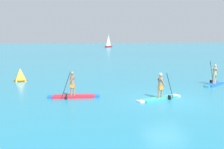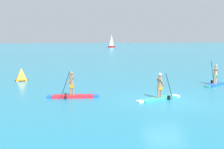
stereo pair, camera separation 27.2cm
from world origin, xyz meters
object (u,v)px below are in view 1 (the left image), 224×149
(paddleboarder_near_left, at_px, (73,93))
(paddleboarder_far_right, at_px, (214,81))
(sailboat_right_horizon, at_px, (109,45))
(race_marker_buoy, at_px, (20,75))
(paddleboarder_mid_center, at_px, (160,94))

(paddleboarder_near_left, height_order, paddleboarder_far_right, paddleboarder_far_right)
(paddleboarder_near_left, xyz_separation_m, sailboat_right_horizon, (27.91, 91.00, 0.61))
(race_marker_buoy, bearing_deg, sailboat_right_horizon, 69.22)
(paddleboarder_mid_center, xyz_separation_m, paddleboarder_far_right, (6.51, 3.15, 0.01))
(paddleboarder_near_left, relative_size, paddleboarder_far_right, 1.16)
(paddleboarder_near_left, relative_size, race_marker_buoy, 2.53)
(paddleboarder_far_right, relative_size, race_marker_buoy, 2.18)
(paddleboarder_near_left, distance_m, race_marker_buoy, 8.69)
(paddleboarder_far_right, bearing_deg, race_marker_buoy, 127.71)
(paddleboarder_mid_center, distance_m, sailboat_right_horizon, 95.66)
(sailboat_right_horizon, bearing_deg, paddleboarder_mid_center, -147.20)
(paddleboarder_mid_center, bearing_deg, sailboat_right_horizon, 60.43)
(race_marker_buoy, relative_size, sailboat_right_horizon, 0.22)
(paddleboarder_near_left, distance_m, paddleboarder_far_right, 11.70)
(paddleboarder_mid_center, relative_size, paddleboarder_far_right, 1.15)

